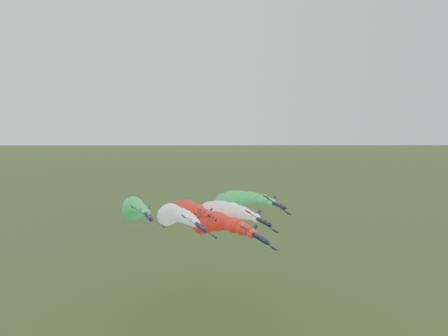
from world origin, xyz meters
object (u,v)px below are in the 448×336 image
Objects in this scene: jet_inner_left at (171,215)px; jet_inner_right at (216,212)px; jet_outer_right at (233,200)px; jet_outer_left at (134,208)px; jet_lead at (210,222)px; jet_trail at (183,210)px.

jet_inner_left is 0.99× the size of jet_inner_right.
jet_outer_left is at bearing -171.46° from jet_outer_right.
jet_inner_right is (5.39, 10.07, 0.61)m from jet_lead.
jet_outer_right is (10.29, 12.24, 0.66)m from jet_inner_right.
jet_trail is at bearing 65.01° from jet_inner_left.
jet_lead is at bearing -41.45° from jet_outer_left.
jet_outer_right is (34.99, 5.25, -1.07)m from jet_outer_left.
jet_outer_left is 22.67m from jet_trail.
jet_outer_right is at bearing 8.54° from jet_outer_left.
jet_outer_right is 17.59m from jet_trail.
jet_trail is (-5.75, 18.58, -2.79)m from jet_inner_right.
jet_inner_left is at bearing -39.99° from jet_outer_left.
jet_outer_left is 0.99× the size of jet_outer_right.
jet_outer_left reaches higher than jet_trail.
jet_outer_left reaches higher than jet_inner_left.
jet_outer_left is (-19.30, 17.05, 2.35)m from jet_lead.
jet_outer_left is (-9.73, 8.16, 1.31)m from jet_inner_left.
jet_trail is (18.94, 11.60, -4.52)m from jet_outer_left.
jet_inner_left reaches higher than jet_inner_right.
jet_inner_right is 25.72m from jet_outer_left.
jet_outer_left reaches higher than jet_outer_right.
jet_inner_right is 1.00× the size of jet_trail.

